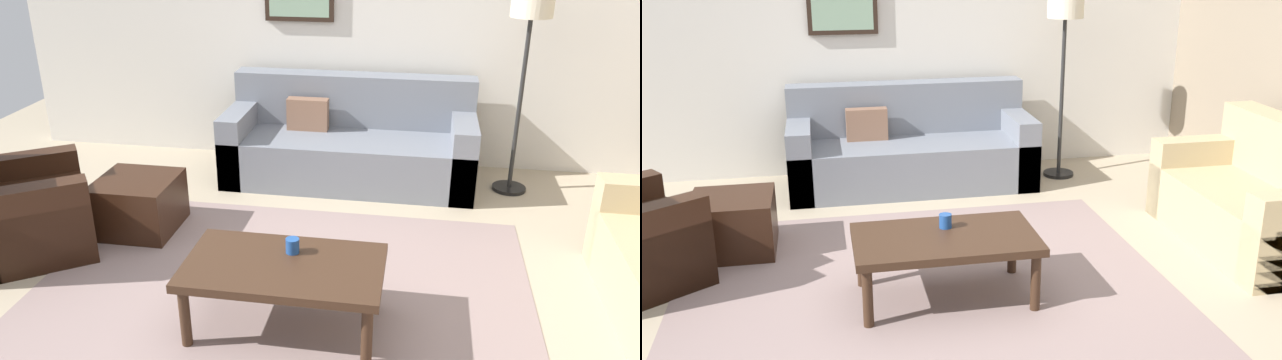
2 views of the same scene
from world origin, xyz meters
TOP-DOWN VIEW (x-y plane):
  - ground_plane at (0.00, 0.00)m, footprint 8.00×8.00m
  - rear_partition at (0.00, 2.60)m, footprint 6.00×0.12m
  - area_rug at (0.00, 0.00)m, footprint 3.10×2.68m
  - couch_main at (0.19, 2.11)m, footprint 2.13×0.87m
  - armchair_leather at (-1.90, 0.36)m, footprint 1.11×1.11m
  - ottoman at (-1.22, 0.83)m, footprint 0.56×0.56m
  - coffee_table at (0.11, -0.16)m, footprint 1.10×0.64m
  - cup at (0.13, -0.03)m, footprint 0.08×0.08m
  - lamp_standing at (1.58, 2.03)m, footprint 0.32×0.32m

SIDE VIEW (x-z plane):
  - ground_plane at x=0.00m, z-range 0.00..0.00m
  - area_rug at x=0.00m, z-range 0.00..0.01m
  - ottoman at x=-1.22m, z-range 0.00..0.40m
  - couch_main at x=0.19m, z-range -0.14..0.74m
  - armchair_leather at x=-1.90m, z-range -0.17..0.78m
  - coffee_table at x=0.11m, z-range 0.15..0.56m
  - cup at x=0.13m, z-range 0.41..0.50m
  - rear_partition at x=0.00m, z-range 0.00..2.80m
  - lamp_standing at x=1.58m, z-range 0.55..2.26m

